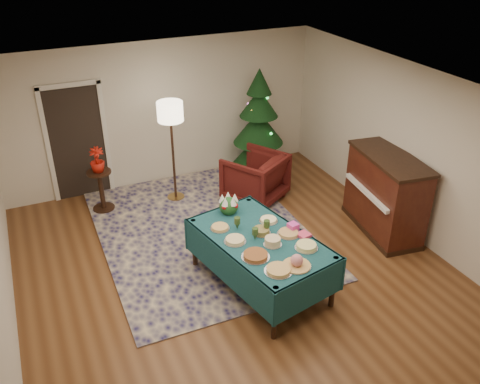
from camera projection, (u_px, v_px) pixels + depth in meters
name	position (u px, v px, depth m)	size (l,w,h in m)	color
room_shell	(241.00, 197.00, 6.66)	(7.00, 7.00, 7.00)	#593319
doorway	(77.00, 140.00, 8.97)	(1.08, 0.04, 2.16)	black
rug	(202.00, 231.00, 8.37)	(3.20, 4.20, 0.02)	#151245
buffet_table	(260.00, 247.00, 6.89)	(1.58, 2.23, 0.79)	black
platter_0	(278.00, 270.00, 6.16)	(0.35, 0.35, 0.05)	silver
platter_1	(297.00, 262.00, 6.23)	(0.36, 0.36, 0.17)	silver
platter_2	(306.00, 246.00, 6.59)	(0.31, 0.31, 0.07)	silver
platter_3	(256.00, 256.00, 6.42)	(0.37, 0.37, 0.05)	silver
platter_4	(273.00, 242.00, 6.64)	(0.25, 0.25, 0.11)	silver
platter_5	(288.00, 233.00, 6.87)	(0.31, 0.31, 0.04)	silver
platter_6	(235.00, 240.00, 6.72)	(0.30, 0.30, 0.05)	silver
platter_7	(261.00, 231.00, 6.89)	(0.26, 0.26, 0.08)	silver
platter_8	(268.00, 220.00, 7.17)	(0.27, 0.27, 0.04)	silver
platter_9	(220.00, 227.00, 7.00)	(0.27, 0.27, 0.04)	silver
goblet_0	(237.00, 223.00, 6.96)	(0.08, 0.08, 0.18)	#2D471E
goblet_1	(267.00, 226.00, 6.89)	(0.08, 0.08, 0.18)	#2D471E
goblet_2	(255.00, 234.00, 6.72)	(0.08, 0.08, 0.18)	#2D471E
napkin_stack	(304.00, 235.00, 6.84)	(0.16, 0.16, 0.04)	#E03E62
gift_box	(293.00, 227.00, 6.95)	(0.13, 0.13, 0.11)	#D43BA2
centerpiece	(229.00, 204.00, 7.33)	(0.28, 0.29, 0.33)	#1E4C1E
armchair	(255.00, 175.00, 9.13)	(0.94, 0.88, 0.97)	#46110F
floor_lamp	(171.00, 118.00, 8.64)	(0.45, 0.45, 1.84)	#A57F3F
side_table	(102.00, 191.00, 8.85)	(0.42, 0.42, 0.75)	black
potted_plant	(98.00, 165.00, 8.60)	(0.24, 0.43, 0.24)	red
christmas_tree	(258.00, 129.00, 9.77)	(1.39, 1.39, 2.16)	black
piano	(385.00, 195.00, 8.15)	(0.91, 1.62, 1.33)	black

